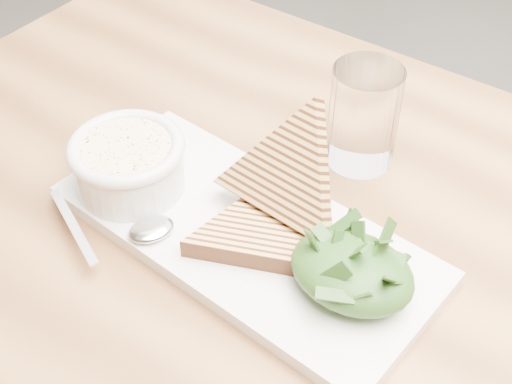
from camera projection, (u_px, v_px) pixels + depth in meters
The scene contains 13 objects.
table_top at pixel (351, 343), 0.65m from camera, with size 1.30×0.87×0.04m, color #9F6A3B.
table_leg_bl at pixel (151, 179), 1.39m from camera, with size 0.06×0.06×0.73m, color #9F6A3B.
platter at pixel (245, 234), 0.72m from camera, with size 0.39×0.18×0.02m, color white.
soup_bowl at pixel (129, 169), 0.74m from camera, with size 0.11×0.11×0.04m, color white.
soup at pixel (126, 149), 0.72m from camera, with size 0.10×0.10×0.01m, color beige.
bowl_rim at pixel (126, 148), 0.72m from camera, with size 0.12×0.12×0.01m, color white.
sandwich_flat at pixel (261, 232), 0.69m from camera, with size 0.16×0.16×0.02m, color tan, non-canonical shape.
sandwich_lean at pixel (287, 175), 0.69m from camera, with size 0.16×0.16×0.09m, color tan, non-canonical shape.
salad_base at pixel (352, 272), 0.64m from camera, with size 0.12×0.09×0.04m, color black.
arugula_pile at pixel (352, 268), 0.64m from camera, with size 0.11×0.10×0.05m, color #396724, non-canonical shape.
spoon_bowl at pixel (151, 229), 0.70m from camera, with size 0.03×0.05×0.01m, color silver.
spoon_handle at pixel (73, 226), 0.71m from camera, with size 0.12×0.01×0.00m, color silver.
glass_near at pixel (364, 116), 0.77m from camera, with size 0.08×0.08×0.12m, color white.
Camera 1 is at (-0.11, -0.59, 1.30)m, focal length 50.00 mm.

